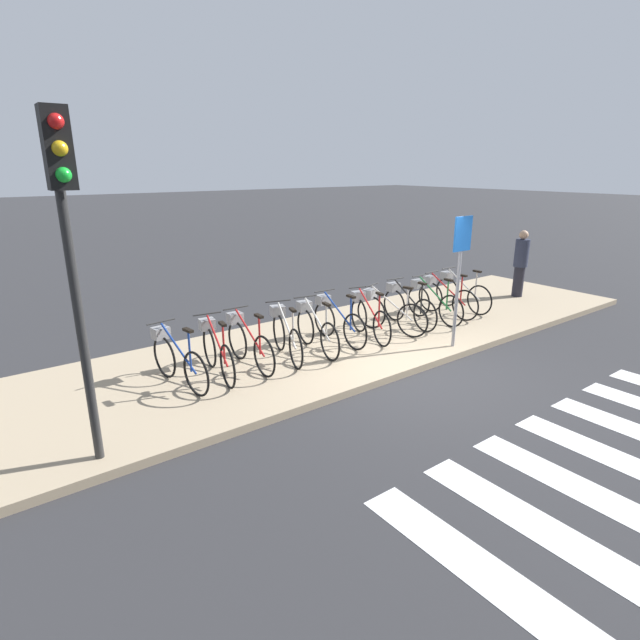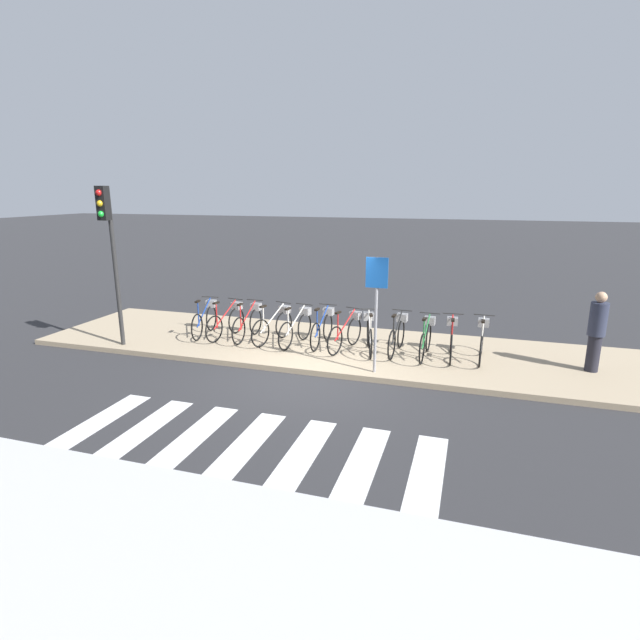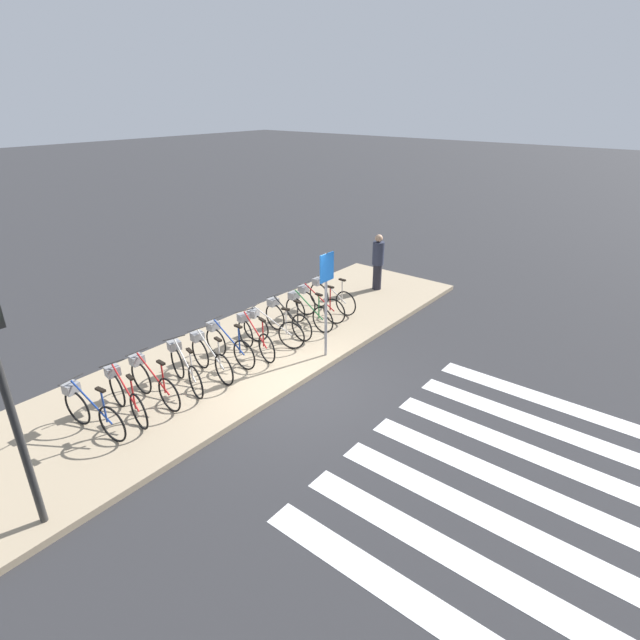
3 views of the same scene
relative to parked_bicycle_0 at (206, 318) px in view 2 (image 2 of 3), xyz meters
The scene contains 18 objects.
ground_plane 3.87m from the parked_bicycle_0, 26.89° to the right, with size 120.00×120.00×0.00m, color #2D2D30.
sidewalk 3.45m from the parked_bicycle_0, ahead, with size 14.54×3.63×0.12m.
road_crosswalk 8.44m from the parked_bicycle_0, 66.09° to the right, with size 5.85×8.00×0.01m.
parked_bicycle_0 is the anchor object (origin of this frame).
parked_bicycle_1 0.64m from the parked_bicycle_0, ahead, with size 0.46×1.60×0.99m.
parked_bicycle_2 1.22m from the parked_bicycle_0, ahead, with size 0.46×1.61×0.99m.
parked_bicycle_3 1.94m from the parked_bicycle_0, ahead, with size 0.58×1.56×0.99m.
parked_bicycle_4 2.54m from the parked_bicycle_0, ahead, with size 0.46×1.60×0.99m.
parked_bicycle_5 3.15m from the parked_bicycle_0, ahead, with size 0.46×1.61×0.99m.
parked_bicycle_6 3.78m from the parked_bicycle_0, ahead, with size 0.56×1.57×0.99m.
parked_bicycle_7 4.32m from the parked_bicycle_0, ahead, with size 0.57×1.56×0.99m.
parked_bicycle_8 4.95m from the parked_bicycle_0, ahead, with size 0.46×1.61×0.99m.
parked_bicycle_9 5.61m from the parked_bicycle_0, ahead, with size 0.46×1.61×0.99m.
parked_bicycle_10 6.15m from the parked_bicycle_0, ahead, with size 0.46×1.61×0.99m.
parked_bicycle_11 6.80m from the parked_bicycle_0, ahead, with size 0.46×1.61×0.99m.
pedestrian 9.00m from the parked_bicycle_0, ahead, with size 0.34×0.34×1.67m.
traffic_light 3.07m from the parked_bicycle_0, 134.90° to the right, with size 0.24×0.40×3.72m.
sign_post 5.06m from the parked_bicycle_0, 17.01° to the right, with size 0.44×0.07×2.37m.
Camera 2 is at (3.11, -9.26, 3.75)m, focal length 28.00 mm.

